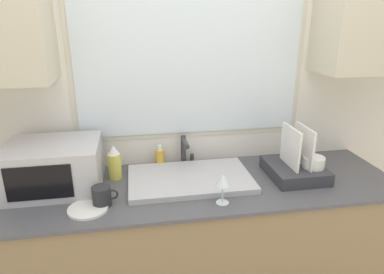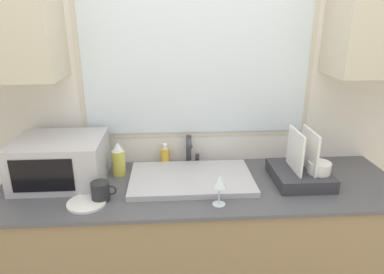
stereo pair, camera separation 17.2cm
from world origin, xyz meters
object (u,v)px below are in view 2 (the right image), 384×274
object	(u,v)px
microwave	(61,160)
mug_near_sink	(101,191)
wine_glass	(219,183)
dish_rack	(302,171)
spray_bottle	(119,159)
soap_bottle	(165,156)
faucet	(190,148)

from	to	relation	value
microwave	mug_near_sink	size ratio (longest dim) A/B	3.71
microwave	wine_glass	distance (m)	0.87
mug_near_sink	dish_rack	bearing A→B (deg)	7.32
dish_rack	spray_bottle	size ratio (longest dim) A/B	1.70
dish_rack	soap_bottle	bearing A→B (deg)	160.02
spray_bottle	soap_bottle	xyz separation A→B (m)	(0.26, 0.12, -0.04)
microwave	soap_bottle	world-z (taller)	microwave
faucet	wine_glass	xyz separation A→B (m)	(0.11, -0.47, 0.01)
mug_near_sink	faucet	bearing A→B (deg)	40.32
microwave	mug_near_sink	bearing A→B (deg)	-42.56
faucet	spray_bottle	world-z (taller)	spray_bottle
spray_bottle	mug_near_sink	xyz separation A→B (m)	(-0.05, -0.29, -0.04)
mug_near_sink	wine_glass	distance (m)	0.58
spray_bottle	microwave	bearing A→B (deg)	-168.61
microwave	dish_rack	world-z (taller)	dish_rack
dish_rack	soap_bottle	size ratio (longest dim) A/B	2.43
microwave	dish_rack	size ratio (longest dim) A/B	1.40
mug_near_sink	soap_bottle	bearing A→B (deg)	52.65
faucet	wine_glass	world-z (taller)	faucet
faucet	spray_bottle	xyz separation A→B (m)	(-0.41, -0.10, -0.02)
microwave	mug_near_sink	world-z (taller)	microwave
mug_near_sink	wine_glass	bearing A→B (deg)	-8.00
faucet	spray_bottle	distance (m)	0.42
microwave	faucet	bearing A→B (deg)	12.90
spray_bottle	soap_bottle	bearing A→B (deg)	24.50
faucet	mug_near_sink	size ratio (longest dim) A/B	1.46
faucet	soap_bottle	world-z (taller)	faucet
dish_rack	mug_near_sink	xyz separation A→B (m)	(-1.05, -0.14, -0.01)
dish_rack	wine_glass	bearing A→B (deg)	-156.00
dish_rack	wine_glass	world-z (taller)	dish_rack
wine_glass	microwave	bearing A→B (deg)	159.39
dish_rack	mug_near_sink	world-z (taller)	dish_rack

